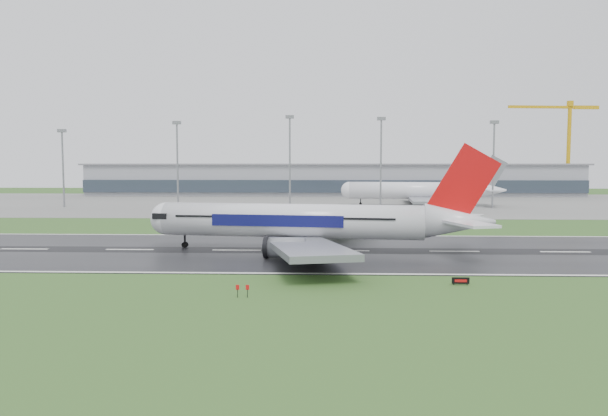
{
  "coord_description": "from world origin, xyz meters",
  "views": [
    {
      "loc": [
        -3.87,
        -103.74,
        16.24
      ],
      "look_at": [
        -7.92,
        12.0,
        7.0
      ],
      "focal_mm": 33.63,
      "sensor_mm": 36.0,
      "label": 1
    }
  ],
  "objects": [
    {
      "name": "apron",
      "position": [
        0.0,
        125.0,
        0.04
      ],
      "size": [
        400.0,
        130.0,
        0.08
      ],
      "primitive_type": "cube",
      "color": "slate",
      "rests_on": "ground"
    },
    {
      "name": "floodmast_1",
      "position": [
        -56.67,
        100.0,
        14.98
      ],
      "size": [
        0.64,
        0.64,
        29.96
      ],
      "primitive_type": "cylinder",
      "color": "gray",
      "rests_on": "ground"
    },
    {
      "name": "floodmast_2",
      "position": [
        -16.07,
        100.0,
        15.95
      ],
      "size": [
        0.64,
        0.64,
        31.91
      ],
      "primitive_type": "cylinder",
      "color": "gray",
      "rests_on": "ground"
    },
    {
      "name": "ground",
      "position": [
        0.0,
        0.0,
        0.0
      ],
      "size": [
        520.0,
        520.0,
        0.0
      ],
      "primitive_type": "plane",
      "color": "#2B511D",
      "rests_on": "ground"
    },
    {
      "name": "runway",
      "position": [
        0.0,
        0.0,
        0.05
      ],
      "size": [
        400.0,
        45.0,
        0.1
      ],
      "primitive_type": "cube",
      "color": "black",
      "rests_on": "ground"
    },
    {
      "name": "floodmast_0",
      "position": [
        -98.63,
        100.0,
        13.58
      ],
      "size": [
        0.64,
        0.64,
        27.16
      ],
      "primitive_type": "cylinder",
      "color": "gray",
      "rests_on": "ground"
    },
    {
      "name": "floodmast_3",
      "position": [
        16.4,
        100.0,
        15.6
      ],
      "size": [
        0.64,
        0.64,
        31.19
      ],
      "primitive_type": "cylinder",
      "color": "gray",
      "rests_on": "ground"
    },
    {
      "name": "parked_airliner",
      "position": [
        32.06,
        111.32,
        9.2
      ],
      "size": [
        66.85,
        62.94,
        18.23
      ],
      "primitive_type": null,
      "rotation": [
        0.0,
        0.0,
        -0.08
      ],
      "color": "white",
      "rests_on": "apron"
    },
    {
      "name": "main_airliner",
      "position": [
        -5.44,
        -0.56,
        9.43
      ],
      "size": [
        70.58,
        67.99,
        18.66
      ],
      "primitive_type": null,
      "rotation": [
        0.0,
        0.0,
        -0.13
      ],
      "color": "silver",
      "rests_on": "runway"
    },
    {
      "name": "runway_sign",
      "position": [
        14.35,
        -28.49,
        0.52
      ],
      "size": [
        2.31,
        0.6,
        1.04
      ],
      "primitive_type": null,
      "rotation": [
        0.0,
        0.0,
        0.15
      ],
      "color": "black",
      "rests_on": "ground"
    },
    {
      "name": "tower_crane",
      "position": [
        124.2,
        200.0,
        23.99
      ],
      "size": [
        48.87,
        8.73,
        47.97
      ],
      "primitive_type": null,
      "rotation": [
        0.0,
        0.0,
        0.12
      ],
      "color": "#D0990E",
      "rests_on": "ground"
    },
    {
      "name": "terminal",
      "position": [
        0.0,
        185.0,
        7.5
      ],
      "size": [
        240.0,
        36.0,
        15.0
      ],
      "primitive_type": "cube",
      "color": "gray",
      "rests_on": "ground"
    },
    {
      "name": "floodmast_4",
      "position": [
        56.04,
        100.0,
        14.93
      ],
      "size": [
        0.64,
        0.64,
        29.86
      ],
      "primitive_type": "cylinder",
      "color": "gray",
      "rests_on": "ground"
    }
  ]
}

